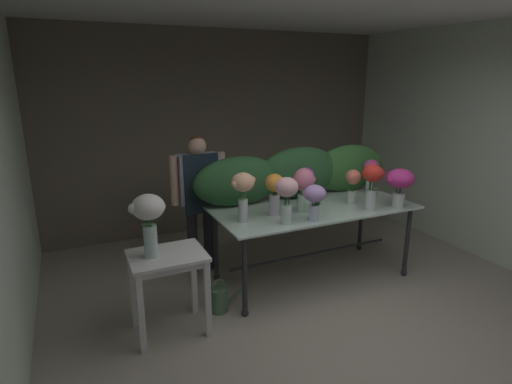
# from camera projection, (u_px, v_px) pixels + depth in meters

# --- Properties ---
(ground_plane) EXTENTS (7.68, 7.68, 0.00)m
(ground_plane) POSITION_uv_depth(u_px,v_px,m) (274.00, 270.00, 4.92)
(ground_plane) COLOR #9E9384
(wall_back) EXTENTS (5.19, 0.12, 2.85)m
(wall_back) POSITION_uv_depth(u_px,v_px,m) (221.00, 132.00, 6.06)
(wall_back) COLOR #706656
(wall_back) RESTS_ON ground
(wall_left) EXTENTS (0.12, 3.61, 2.85)m
(wall_left) POSITION_uv_depth(u_px,v_px,m) (3.00, 174.00, 3.49)
(wall_left) COLOR silver
(wall_left) RESTS_ON ground
(wall_right) EXTENTS (0.12, 3.61, 2.85)m
(wall_right) POSITION_uv_depth(u_px,v_px,m) (447.00, 137.00, 5.57)
(wall_right) COLOR silver
(wall_right) RESTS_ON ground
(ceiling_slab) EXTENTS (5.31, 3.61, 0.12)m
(ceiling_slab) POSITION_uv_depth(u_px,v_px,m) (278.00, 4.00, 4.12)
(ceiling_slab) COLOR silver
(ceiling_slab) RESTS_ON wall_back
(display_table_glass) EXTENTS (2.20, 1.02, 0.85)m
(display_table_glass) POSITION_uv_depth(u_px,v_px,m) (313.00, 216.00, 4.54)
(display_table_glass) COLOR silver
(display_table_glass) RESTS_ON ground
(side_table_white) EXTENTS (0.65, 0.50, 0.75)m
(side_table_white) POSITION_uv_depth(u_px,v_px,m) (168.00, 267.00, 3.58)
(side_table_white) COLOR white
(side_table_white) RESTS_ON ground
(florist) EXTENTS (0.64, 0.24, 1.59)m
(florist) POSITION_uv_depth(u_px,v_px,m) (199.00, 189.00, 4.66)
(florist) COLOR #232328
(florist) RESTS_ON ground
(foliage_backdrop) EXTENTS (2.47, 0.32, 0.59)m
(foliage_backdrop) POSITION_uv_depth(u_px,v_px,m) (296.00, 174.00, 4.76)
(foliage_backdrop) COLOR #28562D
(foliage_backdrop) RESTS_ON display_table_glass
(vase_blush_dahlias) EXTENTS (0.22, 0.22, 0.46)m
(vase_blush_dahlias) POSITION_uv_depth(u_px,v_px,m) (286.00, 194.00, 3.90)
(vase_blush_dahlias) COLOR silver
(vase_blush_dahlias) RESTS_ON display_table_glass
(vase_coral_peonies) EXTENTS (0.17, 0.16, 0.39)m
(vase_coral_peonies) POSITION_uv_depth(u_px,v_px,m) (353.00, 183.00, 4.55)
(vase_coral_peonies) COLOR silver
(vase_coral_peonies) RESTS_ON display_table_glass
(vase_violet_lilies) EXTENTS (0.20, 0.20, 0.40)m
(vase_violet_lilies) POSITION_uv_depth(u_px,v_px,m) (305.00, 181.00, 4.59)
(vase_violet_lilies) COLOR silver
(vase_violet_lilies) RESTS_ON display_table_glass
(vase_rosy_hydrangea) EXTENTS (0.25, 0.22, 0.47)m
(vase_rosy_hydrangea) POSITION_uv_depth(u_px,v_px,m) (304.00, 185.00, 4.26)
(vase_rosy_hydrangea) COLOR silver
(vase_rosy_hydrangea) RESTS_ON display_table_glass
(vase_scarlet_carnations) EXTENTS (0.24, 0.22, 0.49)m
(vase_scarlet_carnations) POSITION_uv_depth(u_px,v_px,m) (372.00, 181.00, 4.30)
(vase_scarlet_carnations) COLOR silver
(vase_scarlet_carnations) RESTS_ON display_table_glass
(vase_magenta_snapdragons) EXTENTS (0.33, 0.30, 0.42)m
(vase_magenta_snapdragons) POSITION_uv_depth(u_px,v_px,m) (400.00, 182.00, 4.42)
(vase_magenta_snapdragons) COLOR silver
(vase_magenta_snapdragons) RESTS_ON display_table_glass
(vase_sunset_anemones) EXTENTS (0.19, 0.19, 0.43)m
(vase_sunset_anemones) POSITION_uv_depth(u_px,v_px,m) (275.00, 191.00, 4.16)
(vase_sunset_anemones) COLOR silver
(vase_sunset_anemones) RESTS_ON display_table_glass
(vase_lilac_stock) EXTENTS (0.22, 0.22, 0.36)m
(vase_lilac_stock) POSITION_uv_depth(u_px,v_px,m) (314.00, 198.00, 4.01)
(vase_lilac_stock) COLOR silver
(vase_lilac_stock) RESTS_ON display_table_glass
(vase_fuchsia_freesia) EXTENTS (0.18, 0.18, 0.42)m
(vase_fuchsia_freesia) POSITION_uv_depth(u_px,v_px,m) (371.00, 173.00, 4.94)
(vase_fuchsia_freesia) COLOR silver
(vase_fuchsia_freesia) RESTS_ON display_table_glass
(vase_peach_ranunculus) EXTENTS (0.26, 0.22, 0.49)m
(vase_peach_ranunculus) POSITION_uv_depth(u_px,v_px,m) (243.00, 189.00, 3.95)
(vase_peach_ranunculus) COLOR silver
(vase_peach_ranunculus) RESTS_ON display_table_glass
(vase_white_roses_tall) EXTENTS (0.30, 0.27, 0.55)m
(vase_white_roses_tall) POSITION_uv_depth(u_px,v_px,m) (149.00, 216.00, 3.39)
(vase_white_roses_tall) COLOR silver
(vase_white_roses_tall) RESTS_ON side_table_white
(watering_can) EXTENTS (0.35, 0.18, 0.34)m
(watering_can) POSITION_uv_depth(u_px,v_px,m) (219.00, 299.00, 4.03)
(watering_can) COLOR #4C704C
(watering_can) RESTS_ON ground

